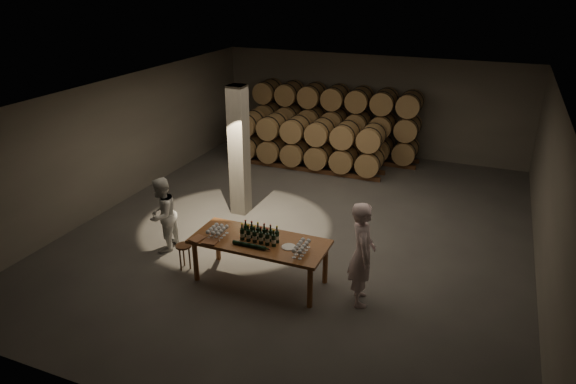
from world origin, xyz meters
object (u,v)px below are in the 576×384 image
at_px(plate, 289,247).
at_px(person_man, 362,254).
at_px(person_woman, 162,215).
at_px(notebook_near, 210,242).
at_px(bottle_cluster, 259,235).
at_px(tasting_table, 260,245).
at_px(stool, 184,249).

relative_size(plate, person_man, 0.14).
bearing_deg(person_woman, notebook_near, 57.96).
bearing_deg(person_man, bottle_cluster, 73.63).
height_order(tasting_table, person_man, person_man).
bearing_deg(plate, person_man, 5.52).
distance_m(plate, stool, 2.29).
distance_m(plate, notebook_near, 1.49).
distance_m(tasting_table, stool, 1.67).
distance_m(person_man, person_woman, 4.44).
bearing_deg(stool, plate, 3.10).
relative_size(bottle_cluster, person_woman, 0.45).
height_order(tasting_table, plate, plate).
bearing_deg(plate, person_woman, 172.59).
bearing_deg(notebook_near, bottle_cluster, 20.05).
distance_m(bottle_cluster, person_woman, 2.52).
bearing_deg(person_man, tasting_table, 72.81).
xyz_separation_m(tasting_table, person_man, (1.96, 0.09, 0.19)).
bearing_deg(notebook_near, plate, 9.47).
relative_size(plate, notebook_near, 0.99).
xyz_separation_m(plate, stool, (-2.24, -0.12, -0.47)).
xyz_separation_m(stool, person_man, (3.58, 0.25, 0.55)).
distance_m(bottle_cluster, person_man, 1.95).
relative_size(tasting_table, plate, 9.64).
xyz_separation_m(tasting_table, plate, (0.61, -0.04, 0.11)).
relative_size(tasting_table, bottle_cluster, 3.53).
distance_m(bottle_cluster, notebook_near, 0.93).
height_order(tasting_table, bottle_cluster, bottle_cluster).
relative_size(bottle_cluster, plate, 2.73).
xyz_separation_m(tasting_table, stool, (-1.62, -0.16, -0.36)).
xyz_separation_m(plate, notebook_near, (-1.43, -0.40, 0.01)).
height_order(bottle_cluster, person_woman, person_woman).
xyz_separation_m(bottle_cluster, notebook_near, (-0.83, -0.41, -0.11)).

